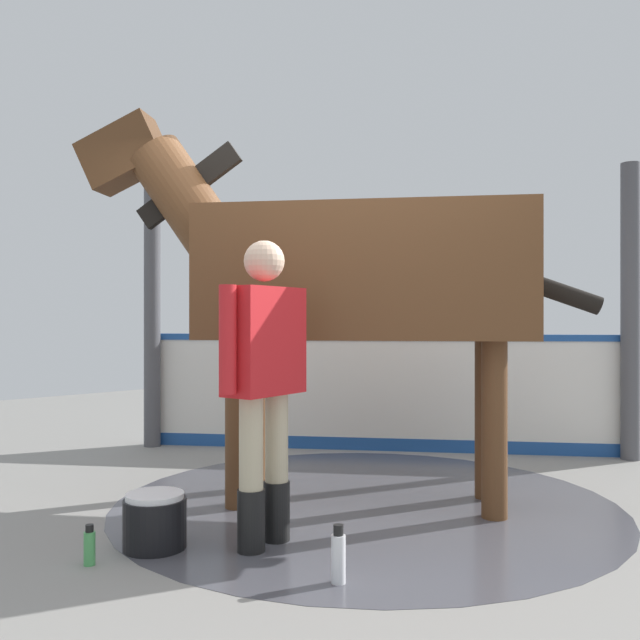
% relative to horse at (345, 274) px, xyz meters
% --- Properties ---
extents(ground_plane, '(16.00, 16.00, 0.02)m').
position_rel_horse_xyz_m(ground_plane, '(0.27, 0.34, -1.56)').
color(ground_plane, gray).
extents(wet_patch, '(3.37, 3.37, 0.00)m').
position_rel_horse_xyz_m(wet_patch, '(-0.08, 0.11, -1.55)').
color(wet_patch, '#4C4C54').
rests_on(wet_patch, ground).
extents(barrier_wall, '(2.81, 3.58, 1.10)m').
position_rel_horse_xyz_m(barrier_wall, '(-1.54, -1.03, -1.04)').
color(barrier_wall, white).
rests_on(barrier_wall, ground).
extents(roof_post_near, '(0.16, 0.16, 2.63)m').
position_rel_horse_xyz_m(roof_post_near, '(-0.09, -2.71, -0.24)').
color(roof_post_near, '#4C4C51').
rests_on(roof_post_near, ground).
extents(roof_post_far, '(0.16, 0.16, 2.63)m').
position_rel_horse_xyz_m(roof_post_far, '(-2.82, 0.80, -0.24)').
color(roof_post_far, '#4C4C51').
rests_on(roof_post_far, ground).
extents(horse, '(2.38, 2.95, 2.70)m').
position_rel_horse_xyz_m(horse, '(0.00, 0.00, 0.00)').
color(horse, brown).
rests_on(horse, ground).
extents(handler, '(0.66, 0.31, 1.67)m').
position_rel_horse_xyz_m(handler, '(0.96, 0.31, -0.59)').
color(handler, black).
rests_on(handler, ground).
extents(wash_bucket, '(0.34, 0.34, 0.30)m').
position_rel_horse_xyz_m(wash_bucket, '(1.41, -0.07, -1.40)').
color(wash_bucket, black).
rests_on(wash_bucket, ground).
extents(bottle_shampoo, '(0.07, 0.07, 0.28)m').
position_rel_horse_xyz_m(bottle_shampoo, '(1.04, 0.96, -1.42)').
color(bottle_shampoo, white).
rests_on(bottle_shampoo, ground).
extents(bottle_spray, '(0.06, 0.06, 0.20)m').
position_rel_horse_xyz_m(bottle_spray, '(1.78, -0.08, -1.46)').
color(bottle_spray, '#4CA559').
rests_on(bottle_spray, ground).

